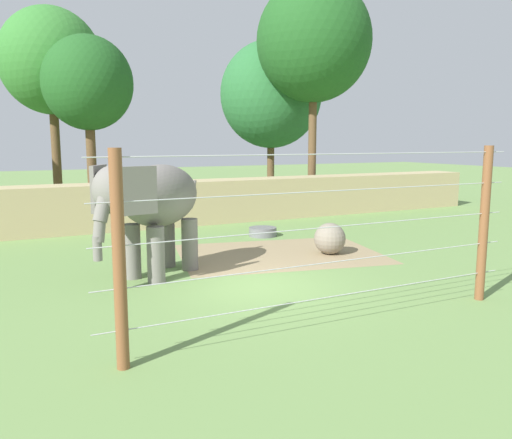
% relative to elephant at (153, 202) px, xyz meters
% --- Properties ---
extents(ground_plane, '(120.00, 120.00, 0.00)m').
position_rel_elephant_xyz_m(ground_plane, '(2.12, -2.14, -2.10)').
color(ground_plane, '#6B8E4C').
extents(dirt_patch, '(7.42, 6.01, 0.01)m').
position_rel_elephant_xyz_m(dirt_patch, '(4.54, 0.97, -2.10)').
color(dirt_patch, '#937F5B').
rests_on(dirt_patch, ground).
extents(embankment_wall, '(36.00, 1.80, 1.96)m').
position_rel_elephant_xyz_m(embankment_wall, '(2.12, 8.47, -1.12)').
color(embankment_wall, tan).
rests_on(embankment_wall, ground).
extents(elephant, '(3.80, 3.23, 3.17)m').
position_rel_elephant_xyz_m(elephant, '(0.00, 0.00, 0.00)').
color(elephant, slate).
rests_on(elephant, ground).
extents(enrichment_ball, '(1.05, 1.05, 1.05)m').
position_rel_elephant_xyz_m(enrichment_ball, '(6.02, 0.19, -1.57)').
color(enrichment_ball, gray).
rests_on(enrichment_ball, ground).
extents(cable_fence, '(9.45, 0.21, 3.65)m').
position_rel_elephant_xyz_m(cable_fence, '(2.12, -5.57, -0.26)').
color(cable_fence, brown).
rests_on(cable_fence, ground).
extents(water_tub, '(1.10, 1.10, 0.35)m').
position_rel_elephant_xyz_m(water_tub, '(5.54, 4.13, -1.92)').
color(water_tub, slate).
rests_on(water_tub, ground).
extents(tree_far_left, '(4.10, 4.10, 8.53)m').
position_rel_elephant_xyz_m(tree_far_left, '(0.25, 11.39, 4.23)').
color(tree_far_left, brown).
rests_on(tree_far_left, ground).
extents(tree_left_of_centre, '(6.17, 6.17, 9.79)m').
position_rel_elephant_xyz_m(tree_left_of_centre, '(11.50, 14.57, 4.43)').
color(tree_left_of_centre, brown).
rests_on(tree_left_of_centre, ground).
extents(tree_behind_wall, '(4.92, 4.92, 10.20)m').
position_rel_elephant_xyz_m(tree_behind_wall, '(-1.03, 14.04, 5.48)').
color(tree_behind_wall, brown).
rests_on(tree_behind_wall, ground).
extents(tree_right_of_centre, '(6.16, 6.16, 12.28)m').
position_rel_elephant_xyz_m(tree_right_of_centre, '(11.91, 10.50, 6.91)').
color(tree_right_of_centre, brown).
rests_on(tree_right_of_centre, ground).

